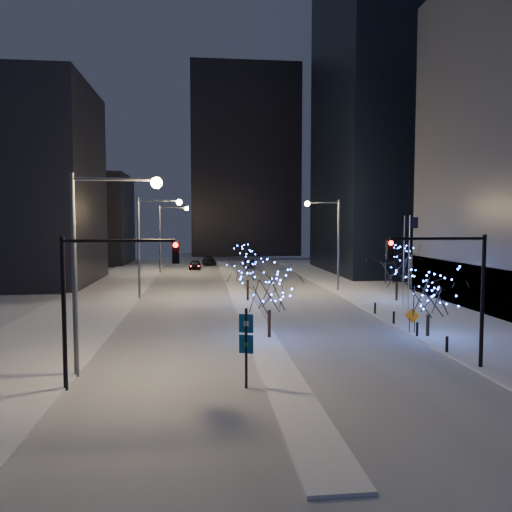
{
  "coord_description": "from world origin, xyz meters",
  "views": [
    {
      "loc": [
        -3.82,
        -22.94,
        7.68
      ],
      "look_at": [
        0.33,
        15.1,
        5.0
      ],
      "focal_mm": 35.0,
      "sensor_mm": 36.0,
      "label": 1
    }
  ],
  "objects": [
    {
      "name": "median",
      "position": [
        0.0,
        30.0,
        0.07
      ],
      "size": [
        2.0,
        80.0,
        0.15
      ],
      "primitive_type": "cube",
      "color": "white",
      "rests_on": "ground"
    },
    {
      "name": "ground",
      "position": [
        0.0,
        0.0,
        0.0
      ],
      "size": [
        160.0,
        160.0,
        0.0
      ],
      "primitive_type": "plane",
      "color": "silver",
      "rests_on": "ground"
    },
    {
      "name": "traffic_signal_east",
      "position": [
        8.94,
        1.0,
        4.76
      ],
      "size": [
        5.26,
        0.43,
        7.0
      ],
      "color": "black",
      "rests_on": "ground"
    },
    {
      "name": "car_near",
      "position": [
        -4.93,
        56.77,
        0.75
      ],
      "size": [
        1.86,
        4.42,
        1.49
      ],
      "primitive_type": "imported",
      "rotation": [
        0.0,
        0.0,
        -0.02
      ],
      "color": "black",
      "rests_on": "ground"
    },
    {
      "name": "car_mid",
      "position": [
        3.82,
        58.01,
        0.72
      ],
      "size": [
        1.69,
        4.41,
        1.43
      ],
      "primitive_type": "imported",
      "rotation": [
        0.0,
        0.0,
        3.18
      ],
      "color": "black",
      "rests_on": "ground"
    },
    {
      "name": "filler_west_far",
      "position": [
        -26.0,
        70.0,
        8.0
      ],
      "size": [
        18.0,
        16.0,
        16.0
      ],
      "primitive_type": "cube",
      "color": "black",
      "rests_on": "ground"
    },
    {
      "name": "street_lamp_w_mid",
      "position": [
        -8.94,
        27.0,
        6.5
      ],
      "size": [
        4.4,
        0.56,
        10.0
      ],
      "color": "#595E66",
      "rests_on": "ground"
    },
    {
      "name": "holiday_tree_median_far",
      "position": [
        0.5,
        23.95,
        3.63
      ],
      "size": [
        5.3,
        5.3,
        5.32
      ],
      "color": "black",
      "rests_on": "median"
    },
    {
      "name": "street_lamp_w_far",
      "position": [
        -8.94,
        52.0,
        6.5
      ],
      "size": [
        4.4,
        0.56,
        10.0
      ],
      "color": "#595E66",
      "rests_on": "ground"
    },
    {
      "name": "wayfinding_sign",
      "position": [
        -1.83,
        -0.61,
        2.28
      ],
      "size": [
        0.65,
        0.31,
        3.72
      ],
      "rotation": [
        0.0,
        0.0,
        -0.35
      ],
      "color": "black",
      "rests_on": "ground"
    },
    {
      "name": "east_sidewalk",
      "position": [
        15.0,
        20.0,
        0.07
      ],
      "size": [
        10.0,
        90.0,
        0.15
      ],
      "primitive_type": "cube",
      "color": "white",
      "rests_on": "ground"
    },
    {
      "name": "traffic_signal_west",
      "position": [
        -8.44,
        -0.0,
        4.76
      ],
      "size": [
        5.26,
        0.43,
        7.0
      ],
      "color": "black",
      "rests_on": "ground"
    },
    {
      "name": "west_sidewalk",
      "position": [
        -14.0,
        20.0,
        0.07
      ],
      "size": [
        8.0,
        90.0,
        0.15
      ],
      "primitive_type": "cube",
      "color": "white",
      "rests_on": "ground"
    },
    {
      "name": "holiday_tree_plaza_far",
      "position": [
        14.57,
        22.33,
        3.48
      ],
      "size": [
        4.41,
        4.41,
        5.23
      ],
      "color": "black",
      "rests_on": "east_sidewalk"
    },
    {
      "name": "car_far",
      "position": [
        -2.61,
        64.38,
        0.75
      ],
      "size": [
        2.5,
        5.34,
        1.51
      ],
      "primitive_type": "imported",
      "rotation": [
        0.0,
        0.0,
        0.08
      ],
      "color": "black",
      "rests_on": "ground"
    },
    {
      "name": "street_lamp_east",
      "position": [
        10.08,
        30.0,
        6.45
      ],
      "size": [
        3.9,
        0.56,
        10.0
      ],
      "color": "#595E66",
      "rests_on": "ground"
    },
    {
      "name": "bollards",
      "position": [
        10.2,
        10.0,
        0.6
      ],
      "size": [
        0.16,
        12.16,
        0.9
      ],
      "color": "black",
      "rests_on": "east_sidewalk"
    },
    {
      "name": "construction_sign",
      "position": [
        10.3,
        9.04,
        1.14
      ],
      "size": [
        0.93,
        0.45,
        1.65
      ],
      "rotation": [
        0.0,
        0.0,
        -0.43
      ],
      "color": "black",
      "rests_on": "east_sidewalk"
    },
    {
      "name": "holiday_tree_median_near",
      "position": [
        0.5,
        8.75,
        3.44
      ],
      "size": [
        5.26,
        5.26,
        5.11
      ],
      "color": "black",
      "rests_on": "median"
    },
    {
      "name": "flagpoles",
      "position": [
        13.37,
        17.25,
        4.8
      ],
      "size": [
        1.35,
        2.6,
        8.0
      ],
      "color": "silver",
      "rests_on": "east_sidewalk"
    },
    {
      "name": "road",
      "position": [
        0.0,
        35.0,
        0.01
      ],
      "size": [
        20.0,
        130.0,
        0.02
      ],
      "primitive_type": "cube",
      "color": "silver",
      "rests_on": "ground"
    },
    {
      "name": "holiday_tree_plaza_near",
      "position": [
        10.93,
        8.0,
        3.04
      ],
      "size": [
        4.63,
        4.63,
        4.67
      ],
      "color": "black",
      "rests_on": "east_sidewalk"
    },
    {
      "name": "street_lamp_w_near",
      "position": [
        -8.94,
        2.0,
        6.5
      ],
      "size": [
        4.4,
        0.56,
        10.0
      ],
      "color": "#595E66",
      "rests_on": "ground"
    },
    {
      "name": "horizon_block",
      "position": [
        6.0,
        92.0,
        21.0
      ],
      "size": [
        24.0,
        14.0,
        42.0
      ],
      "primitive_type": "cube",
      "color": "black",
      "rests_on": "ground"
    }
  ]
}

